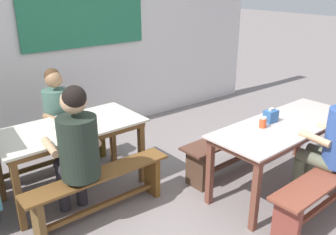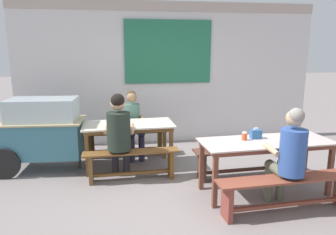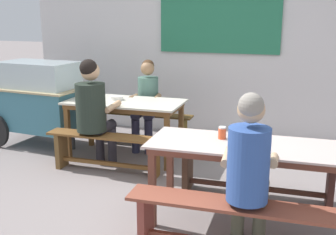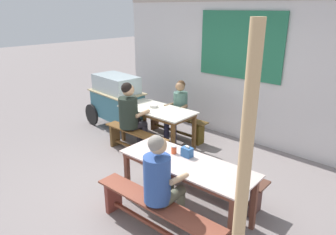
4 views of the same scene
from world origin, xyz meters
The scene contains 15 objects.
ground_plane centered at (0.00, 0.00, 0.00)m, with size 40.00×40.00×0.00m, color gray.
backdrop_wall centered at (0.00, 2.59, 1.54)m, with size 6.28×0.23×2.93m.
dining_table_far centered at (-0.93, 1.12, 0.68)m, with size 1.53×0.79×0.76m.
dining_table_near centered at (0.90, -0.18, 0.68)m, with size 1.85×0.76×0.76m.
bench_far_back centered at (-0.95, 1.71, 0.30)m, with size 1.51×0.29×0.46m.
bench_far_front centered at (-0.91, 0.54, 0.30)m, with size 1.47×0.29×0.46m.
bench_near_back centered at (0.87, 0.40, 0.31)m, with size 1.70×0.40×0.46m.
bench_near_front centered at (0.93, -0.77, 0.32)m, with size 1.82×0.37×0.46m.
food_cart centered at (-2.31, 1.21, 0.69)m, with size 1.63×0.87×1.21m.
person_center_facing centered at (-0.83, 1.62, 0.69)m, with size 0.44×0.58×1.24m.
person_left_back_turned centered at (-1.09, 0.58, 0.78)m, with size 0.48×0.54×1.36m.
person_near_front centered at (0.95, -0.70, 0.75)m, with size 0.44×0.55×1.33m.
tissue_box centered at (0.80, -0.06, 0.83)m, with size 0.14×0.10×0.15m.
condiment_jar centered at (0.62, -0.11, 0.82)m, with size 0.07×0.07×0.11m.
soup_bowl centered at (-1.05, 1.15, 0.79)m, with size 0.16×0.16×0.05m, color silver.
Camera 2 is at (-1.09, -4.08, 2.00)m, focal length 33.81 mm.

